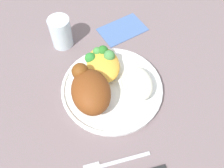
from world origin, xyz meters
The scene contains 8 objects.
ground_plane centered at (0.00, 0.00, 0.00)m, with size 2.00×2.00×0.00m, color #6E5E60.
plate centered at (0.00, 0.00, 0.01)m, with size 0.25×0.25×0.02m.
roasted_chicken centered at (-0.02, 0.06, 0.05)m, with size 0.13×0.09×0.07m.
rice_pile centered at (-0.02, -0.06, 0.04)m, with size 0.09×0.07×0.04m, color white.
mac_cheese_with_broccoli centered at (0.06, 0.01, 0.04)m, with size 0.11×0.08×0.05m.
fork centered at (-0.17, 0.04, 0.00)m, with size 0.02×0.14×0.01m.
water_glass centered at (0.18, 0.09, 0.04)m, with size 0.06×0.06×0.09m, color silver.
napkin centered at (0.19, -0.08, 0.00)m, with size 0.08×0.13×0.00m, color #47669E.
Camera 1 is at (-0.31, 0.08, 0.52)m, focal length 39.67 mm.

